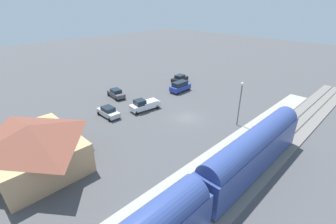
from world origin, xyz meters
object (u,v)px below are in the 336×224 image
(sedan_silver, at_px, (108,112))
(pickup_white, at_px, (144,105))
(sedan_charcoal, at_px, (116,93))
(pedestrian_on_platform, at_px, (253,130))
(station_building, at_px, (34,146))
(suv_blue, at_px, (180,86))
(light_pole_near_platform, at_px, (240,98))
(sedan_black, at_px, (180,78))

(sedan_silver, distance_m, pickup_white, 6.39)
(sedan_charcoal, bearing_deg, pedestrian_on_platform, -170.31)
(station_building, distance_m, suv_blue, 31.18)
(sedan_charcoal, bearing_deg, sedan_silver, 137.69)
(sedan_charcoal, distance_m, light_pole_near_platform, 24.55)
(suv_blue, height_order, pickup_white, suv_blue)
(pickup_white, bearing_deg, light_pole_near_platform, -155.63)
(sedan_silver, height_order, suv_blue, suv_blue)
(sedan_black, distance_m, sedan_charcoal, 16.59)
(pedestrian_on_platform, bearing_deg, sedan_black, -25.69)
(sedan_charcoal, bearing_deg, light_pole_near_platform, -164.03)
(pedestrian_on_platform, bearing_deg, sedan_silver, 27.18)
(sedan_charcoal, bearing_deg, pickup_white, -179.56)
(sedan_silver, xyz_separation_m, sedan_charcoal, (6.48, -5.90, 0.00))
(sedan_silver, height_order, pickup_white, pickup_white)
(station_building, relative_size, pickup_white, 2.13)
(pedestrian_on_platform, xyz_separation_m, sedan_black, (24.58, -11.83, -0.40))
(sedan_silver, bearing_deg, pedestrian_on_platform, -152.82)
(sedan_black, relative_size, pickup_white, 0.82)
(light_pole_near_platform, bearing_deg, sedan_charcoal, 15.97)
(sedan_charcoal, bearing_deg, suv_blue, -120.24)
(station_building, relative_size, suv_blue, 2.42)
(pedestrian_on_platform, bearing_deg, light_pole_near_platform, -30.30)
(station_building, bearing_deg, pickup_white, -79.90)
(pedestrian_on_platform, xyz_separation_m, sedan_silver, (20.44, 10.50, -0.40))
(light_pole_near_platform, bearing_deg, pedestrian_on_platform, 149.70)
(station_building, xyz_separation_m, sedan_charcoal, (12.15, -19.02, -1.96))
(sedan_silver, relative_size, suv_blue, 0.91)
(suv_blue, distance_m, pickup_white, 11.75)
(pedestrian_on_platform, height_order, suv_blue, suv_blue)
(station_building, xyz_separation_m, light_pole_near_platform, (-11.20, -25.71, 1.62))
(station_building, bearing_deg, sedan_charcoal, -57.43)
(pickup_white, distance_m, light_pole_near_platform, 16.39)
(station_building, bearing_deg, light_pole_near_platform, -113.54)
(sedan_silver, xyz_separation_m, suv_blue, (-0.31, -17.55, 0.27))
(sedan_charcoal, height_order, suv_blue, suv_blue)
(pedestrian_on_platform, xyz_separation_m, pickup_white, (18.17, 4.53, -0.25))
(sedan_silver, distance_m, suv_blue, 17.55)
(sedan_silver, relative_size, pickup_white, 0.80)
(sedan_charcoal, height_order, pickup_white, pickup_white)
(station_building, distance_m, pickup_white, 19.48)
(station_building, distance_m, sedan_charcoal, 22.66)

